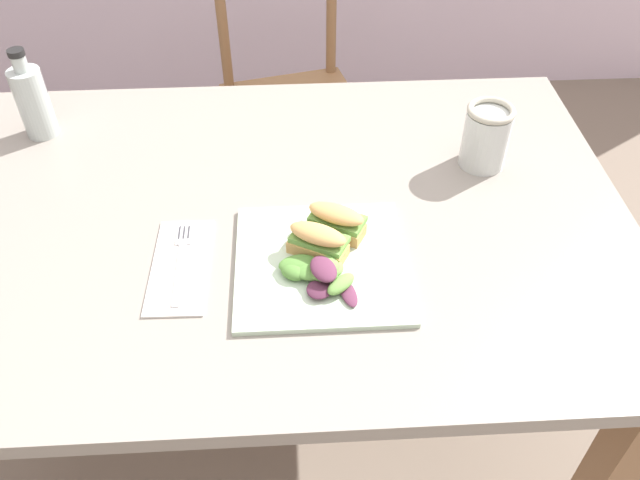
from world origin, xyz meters
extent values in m
plane|color=#7A6B5B|center=(0.00, 0.00, 0.00)|extent=(8.29, 8.29, 0.00)
cube|color=gray|center=(-0.14, 0.10, 0.72)|extent=(1.34, 0.90, 0.03)
cube|color=#8E6642|center=(-0.74, 0.48, 0.35)|extent=(0.07, 0.07, 0.71)
cube|color=#8E6642|center=(0.46, 0.48, 0.35)|extent=(0.07, 0.07, 0.71)
cylinder|color=#8E6642|center=(-0.19, 0.72, 0.21)|extent=(0.03, 0.03, 0.43)
cylinder|color=#8E6642|center=(0.14, 0.79, 0.21)|extent=(0.03, 0.03, 0.43)
cylinder|color=#8E6642|center=(-0.27, 1.05, 0.21)|extent=(0.03, 0.03, 0.43)
cylinder|color=#8E6642|center=(0.06, 1.12, 0.21)|extent=(0.03, 0.03, 0.43)
cube|color=#8E6642|center=(-0.06, 0.92, 0.44)|extent=(0.48, 0.48, 0.02)
cylinder|color=#8E6642|center=(-0.27, 1.06, 0.66)|extent=(0.03, 0.03, 0.42)
cylinder|color=#8E6642|center=(0.06, 1.13, 0.66)|extent=(0.03, 0.03, 0.42)
cube|color=beige|center=(-0.04, -0.04, 0.74)|extent=(0.28, 0.28, 0.01)
cube|color=tan|center=(-0.04, -0.02, 0.76)|extent=(0.11, 0.08, 0.02)
cube|color=#6B9E47|center=(-0.04, -0.02, 0.78)|extent=(0.11, 0.09, 0.01)
ellipsoid|color=tan|center=(-0.04, -0.02, 0.79)|extent=(0.11, 0.09, 0.02)
cube|color=tan|center=(-0.01, 0.03, 0.76)|extent=(0.11, 0.08, 0.02)
cube|color=#6B9E47|center=(-0.01, 0.03, 0.78)|extent=(0.11, 0.09, 0.01)
ellipsoid|color=tan|center=(-0.01, 0.03, 0.79)|extent=(0.11, 0.09, 0.02)
ellipsoid|color=#518438|center=(-0.09, -0.07, 0.76)|extent=(0.05, 0.05, 0.02)
ellipsoid|color=#4C2338|center=(-0.05, -0.11, 0.76)|extent=(0.06, 0.06, 0.01)
ellipsoid|color=#518438|center=(-0.06, -0.08, 0.76)|extent=(0.06, 0.04, 0.01)
ellipsoid|color=#84A84C|center=(-0.07, -0.06, 0.76)|extent=(0.04, 0.04, 0.01)
ellipsoid|color=#6B9E47|center=(-0.02, -0.07, 0.76)|extent=(0.04, 0.05, 0.02)
ellipsoid|color=#602D47|center=(0.00, -0.12, 0.75)|extent=(0.04, 0.06, 0.01)
ellipsoid|color=#6B9E47|center=(-0.01, -0.11, 0.76)|extent=(0.06, 0.06, 0.02)
ellipsoid|color=#518438|center=(-0.08, -0.06, 0.76)|extent=(0.07, 0.05, 0.02)
ellipsoid|color=#6B9E47|center=(-0.03, -0.07, 0.77)|extent=(0.06, 0.07, 0.02)
ellipsoid|color=#602D47|center=(-0.04, -0.08, 0.78)|extent=(0.06, 0.07, 0.02)
ellipsoid|color=#3D7033|center=(-0.03, -0.08, 0.77)|extent=(0.04, 0.06, 0.02)
ellipsoid|color=#518438|center=(-0.03, -0.08, 0.77)|extent=(0.05, 0.05, 0.01)
ellipsoid|color=#6B9E47|center=(-0.04, -0.08, 0.76)|extent=(0.05, 0.05, 0.01)
cube|color=silver|center=(-0.27, -0.03, 0.74)|extent=(0.10, 0.22, 0.00)
cube|color=silver|center=(-0.27, -0.05, 0.75)|extent=(0.01, 0.14, 0.00)
cube|color=silver|center=(-0.27, 0.04, 0.75)|extent=(0.03, 0.05, 0.00)
cube|color=#38383D|center=(-0.26, 0.04, 0.75)|extent=(0.00, 0.03, 0.00)
cube|color=#38383D|center=(-0.27, 0.04, 0.75)|extent=(0.00, 0.03, 0.00)
cube|color=#38383D|center=(-0.28, 0.04, 0.75)|extent=(0.00, 0.03, 0.00)
cylinder|color=#472819|center=(-0.60, 0.38, 0.79)|extent=(0.06, 0.06, 0.10)
cylinder|color=#B2BCB7|center=(-0.60, 0.38, 0.81)|extent=(0.06, 0.06, 0.14)
cylinder|color=#B2BCB7|center=(-0.60, 0.38, 0.90)|extent=(0.03, 0.03, 0.03)
cylinder|color=black|center=(-0.60, 0.38, 0.92)|extent=(0.03, 0.03, 0.01)
cylinder|color=#995623|center=(0.29, 0.22, 0.79)|extent=(0.08, 0.08, 0.09)
cylinder|color=silver|center=(0.29, 0.22, 0.80)|extent=(0.09, 0.09, 0.12)
torus|color=#B7B29E|center=(0.29, 0.22, 0.86)|extent=(0.09, 0.09, 0.01)
camera|label=1|loc=(-0.08, -0.79, 1.51)|focal=36.13mm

